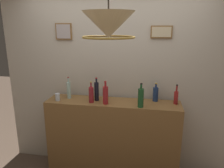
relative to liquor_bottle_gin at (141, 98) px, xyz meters
name	(u,v)px	position (x,y,z in m)	size (l,w,h in m)	color
panelled_rear_partition	(116,72)	(-0.36, 0.40, 0.21)	(3.20, 0.15, 2.68)	beige
bar_shelf_unit	(113,139)	(-0.36, 0.13, -0.66)	(1.74, 0.39, 1.08)	olive
liquor_bottle_gin	(141,98)	(0.00, 0.00, 0.00)	(0.07, 0.07, 0.30)	#194B22
liquor_bottle_whiskey	(91,94)	(-0.63, 0.06, -0.01)	(0.06, 0.06, 0.28)	maroon
liquor_bottle_port	(176,97)	(0.43, 0.19, -0.03)	(0.05, 0.05, 0.25)	#A22020
liquor_bottle_vodka	(156,94)	(0.18, 0.25, -0.02)	(0.07, 0.07, 0.24)	navy
liquor_bottle_scotch	(105,95)	(-0.44, 0.04, 0.00)	(0.07, 0.07, 0.30)	maroon
liquor_bottle_tequila	(97,91)	(-0.58, 0.14, 0.01)	(0.06, 0.06, 0.31)	black
liquor_bottle_rum	(69,90)	(-0.97, 0.17, 0.00)	(0.05, 0.05, 0.29)	#AED4C6
glass_tumbler_rocks	(58,97)	(-1.08, 0.05, -0.07)	(0.06, 0.06, 0.10)	silver
pendant_lamp	(109,26)	(-0.23, -0.81, 0.83)	(0.41, 0.41, 0.55)	beige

